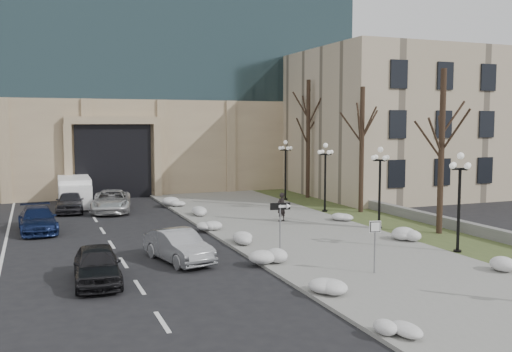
# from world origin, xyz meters

# --- Properties ---
(ground) EXTENTS (160.00, 160.00, 0.00)m
(ground) POSITION_xyz_m (0.00, 0.00, 0.00)
(ground) COLOR black
(ground) RESTS_ON ground
(sidewalk) EXTENTS (9.00, 40.00, 0.12)m
(sidewalk) POSITION_xyz_m (3.50, 14.00, 0.06)
(sidewalk) COLOR gray
(sidewalk) RESTS_ON ground
(curb) EXTENTS (0.30, 40.00, 0.14)m
(curb) POSITION_xyz_m (-1.00, 14.00, 0.07)
(curb) COLOR gray
(curb) RESTS_ON ground
(grass_strip) EXTENTS (4.00, 40.00, 0.10)m
(grass_strip) POSITION_xyz_m (10.00, 14.00, 0.05)
(grass_strip) COLOR #3C4B25
(grass_strip) RESTS_ON ground
(stone_wall) EXTENTS (0.50, 30.00, 0.70)m
(stone_wall) POSITION_xyz_m (12.00, 16.00, 0.35)
(stone_wall) COLOR gray
(stone_wall) RESTS_ON ground
(classical_building) EXTENTS (22.00, 18.12, 12.00)m
(classical_building) POSITION_xyz_m (22.00, 27.98, 6.00)
(classical_building) COLOR #BDA98D
(classical_building) RESTS_ON ground
(car_a) EXTENTS (1.95, 4.34, 1.45)m
(car_a) POSITION_xyz_m (-7.90, 7.13, 0.72)
(car_a) COLOR black
(car_a) RESTS_ON ground
(car_b) EXTENTS (2.47, 4.55, 1.42)m
(car_b) POSITION_xyz_m (-4.20, 9.30, 0.71)
(car_b) COLOR #989B9F
(car_b) RESTS_ON ground
(car_c) EXTENTS (2.20, 4.92, 1.40)m
(car_c) POSITION_xyz_m (-9.91, 18.92, 0.70)
(car_c) COLOR navy
(car_c) RESTS_ON ground
(car_d) EXTENTS (3.38, 5.74, 1.50)m
(car_d) POSITION_xyz_m (-5.13, 24.78, 0.75)
(car_d) COLOR silver
(car_d) RESTS_ON ground
(car_e) EXTENTS (2.29, 4.59, 1.50)m
(car_e) POSITION_xyz_m (-7.75, 25.66, 0.75)
(car_e) COLOR #302F35
(car_e) RESTS_ON ground
(pedestrian) EXTENTS (0.75, 0.63, 1.76)m
(pedestrian) POSITION_xyz_m (3.96, 16.52, 1.00)
(pedestrian) COLOR black
(pedestrian) RESTS_ON sidewalk
(box_truck) EXTENTS (2.46, 6.52, 2.05)m
(box_truck) POSITION_xyz_m (-7.26, 28.84, 0.99)
(box_truck) COLOR white
(box_truck) RESTS_ON ground
(one_way_sign) EXTENTS (0.96, 0.28, 2.59)m
(one_way_sign) POSITION_xyz_m (0.24, 7.91, 2.13)
(one_way_sign) COLOR slate
(one_way_sign) RESTS_ON ground
(keep_sign) EXTENTS (0.48, 0.15, 2.24)m
(keep_sign) POSITION_xyz_m (2.54, 4.15, 1.64)
(keep_sign) COLOR slate
(keep_sign) RESTS_ON ground
(snow_clump_a) EXTENTS (1.10, 1.60, 0.36)m
(snow_clump_a) POSITION_xyz_m (-0.55, -1.66, 0.30)
(snow_clump_a) COLOR silver
(snow_clump_a) RESTS_ON sidewalk
(snow_clump_b) EXTENTS (1.10, 1.60, 0.36)m
(snow_clump_b) POSITION_xyz_m (-0.61, 2.66, 0.30)
(snow_clump_b) COLOR silver
(snow_clump_b) RESTS_ON sidewalk
(snow_clump_c) EXTENTS (1.10, 1.60, 0.36)m
(snow_clump_c) POSITION_xyz_m (-0.80, 7.22, 0.30)
(snow_clump_c) COLOR silver
(snow_clump_c) RESTS_ON sidewalk
(snow_clump_d) EXTENTS (1.10, 1.60, 0.36)m
(snow_clump_d) POSITION_xyz_m (-0.59, 11.62, 0.30)
(snow_clump_d) COLOR silver
(snow_clump_d) RESTS_ON sidewalk
(snow_clump_e) EXTENTS (1.10, 1.60, 0.36)m
(snow_clump_e) POSITION_xyz_m (-0.88, 15.63, 0.30)
(snow_clump_e) COLOR silver
(snow_clump_e) RESTS_ON sidewalk
(snow_clump_f) EXTENTS (1.10, 1.60, 0.36)m
(snow_clump_f) POSITION_xyz_m (-0.39, 20.52, 0.30)
(snow_clump_f) COLOR silver
(snow_clump_f) RESTS_ON sidewalk
(snow_clump_g) EXTENTS (1.10, 1.60, 0.36)m
(snow_clump_g) POSITION_xyz_m (-0.45, 25.13, 0.30)
(snow_clump_g) COLOR silver
(snow_clump_g) RESTS_ON sidewalk
(snow_clump_h) EXTENTS (1.10, 1.60, 0.36)m
(snow_clump_h) POSITION_xyz_m (7.35, 2.86, 0.30)
(snow_clump_h) COLOR silver
(snow_clump_h) RESTS_ON sidewalk
(snow_clump_i) EXTENTS (1.10, 1.60, 0.36)m
(snow_clump_i) POSITION_xyz_m (7.40, 9.05, 0.30)
(snow_clump_i) COLOR silver
(snow_clump_i) RESTS_ON sidewalk
(snow_clump_j) EXTENTS (1.10, 1.60, 0.36)m
(snow_clump_j) POSITION_xyz_m (7.31, 15.07, 0.30)
(snow_clump_j) COLOR silver
(snow_clump_j) RESTS_ON sidewalk
(snow_clump_k) EXTENTS (1.10, 1.60, 0.36)m
(snow_clump_k) POSITION_xyz_m (-0.62, 25.34, 0.30)
(snow_clump_k) COLOR silver
(snow_clump_k) RESTS_ON sidewalk
(lamppost_a) EXTENTS (1.18, 1.18, 4.76)m
(lamppost_a) POSITION_xyz_m (8.30, 6.00, 3.07)
(lamppost_a) COLOR black
(lamppost_a) RESTS_ON ground
(lamppost_b) EXTENTS (1.18, 1.18, 4.76)m
(lamppost_b) POSITION_xyz_m (8.30, 12.50, 3.07)
(lamppost_b) COLOR black
(lamppost_b) RESTS_ON ground
(lamppost_c) EXTENTS (1.18, 1.18, 4.76)m
(lamppost_c) POSITION_xyz_m (8.30, 19.00, 3.07)
(lamppost_c) COLOR black
(lamppost_c) RESTS_ON ground
(lamppost_d) EXTENTS (1.18, 1.18, 4.76)m
(lamppost_d) POSITION_xyz_m (8.30, 25.50, 3.07)
(lamppost_d) COLOR black
(lamppost_d) RESTS_ON ground
(tree_near) EXTENTS (3.20, 3.20, 9.00)m
(tree_near) POSITION_xyz_m (10.50, 10.00, 5.83)
(tree_near) COLOR black
(tree_near) RESTS_ON ground
(tree_mid) EXTENTS (3.20, 3.20, 8.50)m
(tree_mid) POSITION_xyz_m (10.50, 18.00, 5.50)
(tree_mid) COLOR black
(tree_mid) RESTS_ON ground
(tree_far) EXTENTS (3.20, 3.20, 9.50)m
(tree_far) POSITION_xyz_m (10.50, 26.00, 6.15)
(tree_far) COLOR black
(tree_far) RESTS_ON ground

